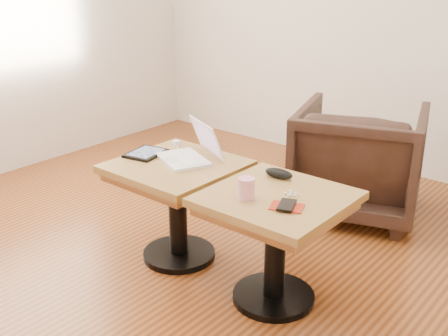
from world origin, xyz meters
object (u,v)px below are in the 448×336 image
Objects in this scene: striped_cup at (246,188)px; armchair at (359,160)px; laptop at (191,152)px; side_table_left at (177,188)px; side_table_right at (276,222)px.

striped_cup is 1.33m from armchair.
laptop is 0.59m from striped_cup.
armchair reaches higher than side_table_left.
laptop reaches higher than armchair.
side_table_left and side_table_right have the same top height.
laptop reaches higher than side_table_right.
armchair reaches higher than side_table_right.
side_table_right is at bearing 54.73° from striped_cup.
laptop is at bearing 157.27° from striped_cup.
laptop is 1.20m from armchair.
laptop reaches higher than striped_cup.
armchair is (0.49, 1.17, -0.06)m from side_table_left.
armchair is at bearing 91.64° from laptop.
laptop is (0.02, 0.09, 0.18)m from side_table_left.
side_table_right is 0.66m from laptop.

